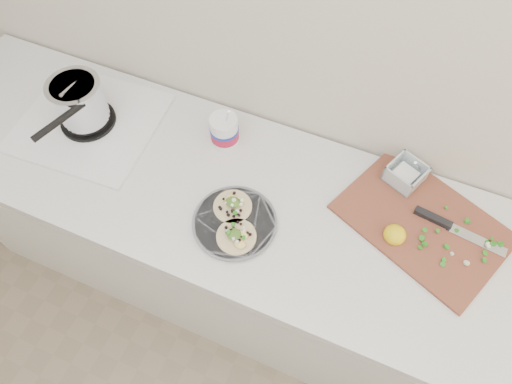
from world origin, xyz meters
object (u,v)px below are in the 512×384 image
at_px(tub, 225,129).
at_px(cutboard, 423,216).
at_px(taco_plate, 234,221).
at_px(stove, 83,110).

bearing_deg(tub, cutboard, -2.93).
bearing_deg(taco_plate, stove, 165.81).
height_order(tub, cutboard, tub).
distance_m(tub, cutboard, 0.70).
xyz_separation_m(taco_plate, tub, (-0.16, 0.28, 0.05)).
xyz_separation_m(taco_plate, cutboard, (0.53, 0.25, 0.00)).
distance_m(taco_plate, tub, 0.33).
distance_m(stove, taco_plate, 0.67).
distance_m(stove, tub, 0.50).
height_order(stove, tub, stove).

